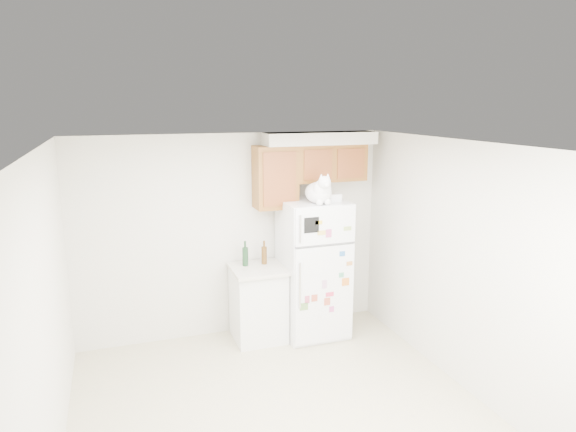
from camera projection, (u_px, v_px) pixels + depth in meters
name	position (u px, v px, depth m)	size (l,w,h in m)	color
ground_plane	(285.00, 419.00, 4.74)	(3.80, 4.00, 0.01)	tan
room_shell	(289.00, 236.00, 4.64)	(3.84, 4.04, 2.52)	beige
refrigerator	(313.00, 268.00, 6.32)	(0.76, 0.78, 1.70)	white
base_counter	(258.00, 303.00, 6.26)	(0.64, 0.64, 0.92)	white
cat	(320.00, 192.00, 5.95)	(0.36, 0.53, 0.37)	white
storage_box_back	(321.00, 195.00, 6.27)	(0.18, 0.13, 0.10)	white
storage_box_front	(334.00, 198.00, 6.10)	(0.15, 0.11, 0.09)	white
bottle_green	(245.00, 253.00, 6.18)	(0.07, 0.07, 0.31)	#19381E
bottle_amber	(264.00, 252.00, 6.25)	(0.07, 0.07, 0.29)	#593814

